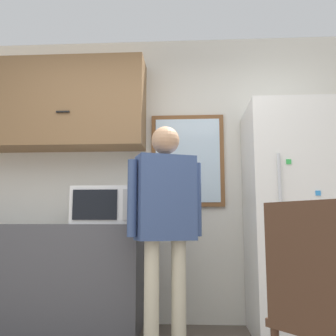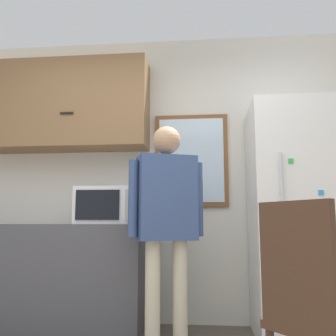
% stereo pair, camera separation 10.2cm
% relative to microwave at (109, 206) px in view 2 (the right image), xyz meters
% --- Properties ---
extents(back_wall, '(6.00, 0.06, 2.70)m').
position_rel_microwave_xyz_m(back_wall, '(0.34, 0.37, 0.31)').
color(back_wall, silver).
rests_on(back_wall, ground_plane).
extents(counter, '(2.16, 0.57, 0.89)m').
position_rel_microwave_xyz_m(counter, '(-0.78, 0.06, -0.60)').
color(counter, '#4C4C51').
rests_on(counter, ground_plane).
extents(upper_cabinets, '(2.16, 0.37, 0.84)m').
position_rel_microwave_xyz_m(upper_cabinets, '(-0.78, 0.17, 0.96)').
color(upper_cabinets, olive).
extents(microwave, '(0.52, 0.39, 0.31)m').
position_rel_microwave_xyz_m(microwave, '(0.00, 0.00, 0.00)').
color(microwave, white).
rests_on(microwave, counter).
extents(person, '(0.55, 0.36, 1.64)m').
position_rel_microwave_xyz_m(person, '(0.53, -0.34, -0.05)').
color(person, beige).
rests_on(person, ground_plane).
extents(refrigerator, '(0.77, 0.74, 1.87)m').
position_rel_microwave_xyz_m(refrigerator, '(1.59, -0.02, -0.11)').
color(refrigerator, white).
rests_on(refrigerator, ground_plane).
extents(chair, '(0.59, 0.59, 1.00)m').
position_rel_microwave_xyz_m(chair, '(1.30, -1.35, -0.51)').
color(chair, '#472D1E').
rests_on(chair, ground_plane).
extents(window, '(0.69, 0.05, 0.87)m').
position_rel_microwave_xyz_m(window, '(0.70, 0.33, 0.44)').
color(window, brown).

